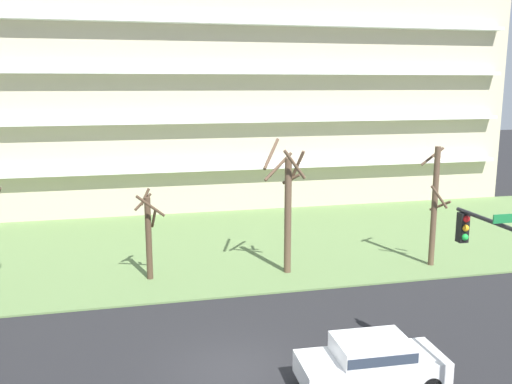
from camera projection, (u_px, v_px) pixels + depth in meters
ground at (233, 370)px, 17.76m from camera, size 160.00×160.00×0.00m
grass_lawn_strip at (186, 246)px, 31.13m from camera, size 80.00×16.00×0.08m
apartment_building at (164, 95)px, 43.24m from camera, size 51.54×13.60×16.34m
tree_left at (149, 233)px, 25.42m from camera, size 1.39×1.42×4.36m
tree_center at (287, 205)px, 26.18m from camera, size 2.08×2.04×6.47m
tree_right at (435, 205)px, 27.26m from camera, size 1.34×1.31×6.07m
sedan_white_center_left at (371, 361)px, 16.55m from camera, size 4.46×1.95×1.57m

